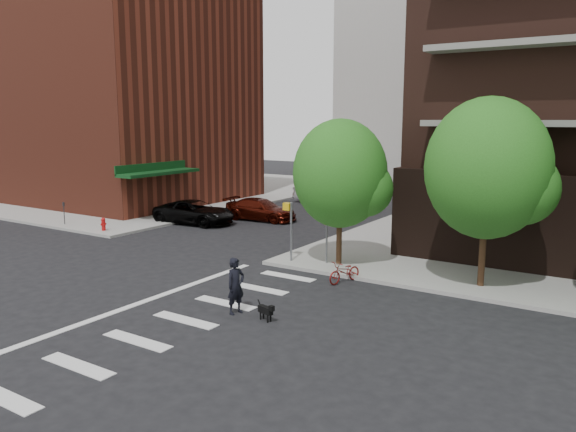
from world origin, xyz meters
TOP-DOWN VIEW (x-y plane):
  - ground at (0.00, 0.00)m, footprint 120.00×120.00m
  - sidewalk_nw at (-24.50, 23.50)m, footprint 31.00×33.00m
  - crosswalk at (2.21, -0.00)m, footprint 3.85×13.00m
  - midrise_nw at (-22.00, 18.00)m, footprint 21.40×15.50m
  - tree_a at (4.00, 8.50)m, footprint 4.00×4.00m
  - tree_b at (10.00, 8.50)m, footprint 4.50×4.50m
  - pedestrian_signal at (2.32, 7.92)m, footprint 2.18×0.67m
  - fire_hydrant at (-10.50, 7.80)m, footprint 0.24×0.24m
  - parking_meter at (-14.00, 7.80)m, footprint 0.10×0.08m
  - parked_car_black at (-8.20, 12.77)m, footprint 2.86×5.34m
  - parked_car_maroon at (-5.50, 15.93)m, footprint 2.28×4.87m
  - parked_car_silver at (-5.50, 24.41)m, footprint 1.84×5.00m
  - scooter at (5.32, 6.50)m, footprint 1.00×1.75m
  - dog_walker at (3.94, 1.40)m, footprint 0.76×0.59m
  - dog at (5.19, 1.36)m, footprint 0.68×0.33m

SIDE VIEW (x-z plane):
  - ground at x=0.00m, z-range 0.00..0.00m
  - crosswalk at x=2.21m, z-range 0.00..0.01m
  - sidewalk_nw at x=-24.50m, z-range 0.00..0.15m
  - dog at x=5.19m, z-range 0.07..0.64m
  - scooter at x=5.32m, z-range 0.00..0.87m
  - fire_hydrant at x=-10.50m, z-range 0.19..0.92m
  - parked_car_maroon at x=-5.50m, z-range 0.00..1.37m
  - parked_car_black at x=-8.20m, z-range 0.00..1.43m
  - parked_car_silver at x=-5.50m, z-range 0.00..1.64m
  - dog_walker at x=3.94m, z-range 0.00..1.87m
  - parking_meter at x=-14.00m, z-range 0.30..1.62m
  - pedestrian_signal at x=2.32m, z-range 0.55..3.15m
  - tree_a at x=4.00m, z-range 1.09..6.99m
  - tree_b at x=10.00m, z-range 1.22..7.87m
  - midrise_nw at x=-22.00m, z-range 0.15..20.15m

